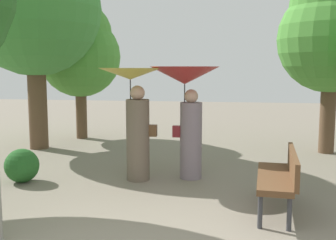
{
  "coord_description": "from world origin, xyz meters",
  "views": [
    {
      "loc": [
        1.16,
        -3.62,
        1.93
      ],
      "look_at": [
        0.0,
        3.63,
        1.0
      ],
      "focal_mm": 43.42,
      "sensor_mm": 36.0,
      "label": 1
    }
  ],
  "objects_px": {
    "park_bench": "(281,175)",
    "tree_far_back": "(80,50)",
    "person_right": "(187,96)",
    "tree_near_right": "(332,30)",
    "person_left": "(134,107)"
  },
  "relations": [
    {
      "from": "park_bench",
      "to": "tree_far_back",
      "type": "bearing_deg",
      "value": -132.71
    },
    {
      "from": "person_right",
      "to": "tree_near_right",
      "type": "height_order",
      "value": "tree_near_right"
    },
    {
      "from": "person_right",
      "to": "park_bench",
      "type": "height_order",
      "value": "person_right"
    },
    {
      "from": "person_right",
      "to": "park_bench",
      "type": "xyz_separation_m",
      "value": [
        1.45,
        -1.5,
        -0.94
      ]
    },
    {
      "from": "person_left",
      "to": "tree_near_right",
      "type": "height_order",
      "value": "tree_near_right"
    },
    {
      "from": "person_left",
      "to": "tree_near_right",
      "type": "xyz_separation_m",
      "value": [
        3.81,
        2.92,
        1.51
      ]
    },
    {
      "from": "person_left",
      "to": "person_right",
      "type": "xyz_separation_m",
      "value": [
        0.88,
        0.25,
        0.17
      ]
    },
    {
      "from": "person_left",
      "to": "park_bench",
      "type": "relative_size",
      "value": 1.27
    },
    {
      "from": "tree_near_right",
      "to": "tree_far_back",
      "type": "relative_size",
      "value": 1.13
    },
    {
      "from": "tree_near_right",
      "to": "person_right",
      "type": "bearing_deg",
      "value": -137.76
    },
    {
      "from": "person_right",
      "to": "tree_near_right",
      "type": "xyz_separation_m",
      "value": [
        2.94,
        2.67,
        1.33
      ]
    },
    {
      "from": "person_right",
      "to": "park_bench",
      "type": "distance_m",
      "value": 2.29
    },
    {
      "from": "tree_near_right",
      "to": "tree_far_back",
      "type": "distance_m",
      "value": 6.38
    },
    {
      "from": "person_right",
      "to": "tree_far_back",
      "type": "relative_size",
      "value": 0.53
    },
    {
      "from": "person_left",
      "to": "tree_far_back",
      "type": "height_order",
      "value": "tree_far_back"
    }
  ]
}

